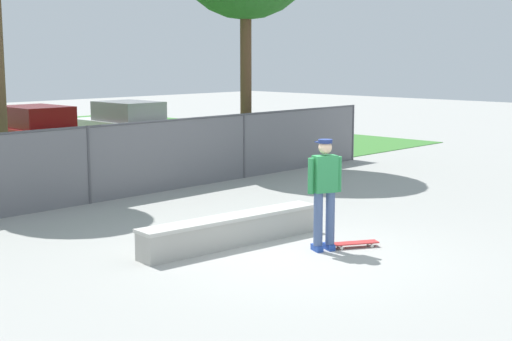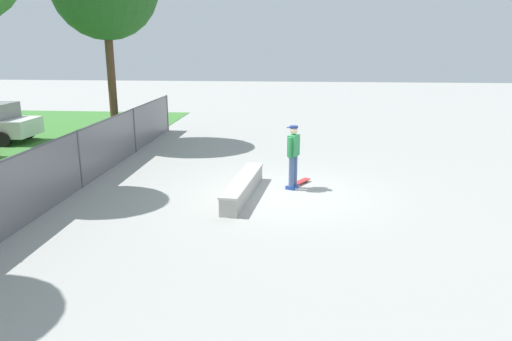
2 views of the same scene
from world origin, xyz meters
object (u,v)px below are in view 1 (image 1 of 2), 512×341
object	(u,v)px
concrete_ledge	(232,230)
skateboarder	(325,189)
skateboard	(355,243)
car_white	(127,126)
car_red	(34,133)

from	to	relation	value
concrete_ledge	skateboarder	distance (m)	1.74
concrete_ledge	skateboarder	bearing A→B (deg)	-59.68
concrete_ledge	skateboard	xyz separation A→B (m)	(1.31, -1.59, -0.18)
skateboarder	car_white	size ratio (longest dim) A/B	0.44
car_red	skateboard	bearing A→B (deg)	-97.28
concrete_ledge	skateboard	distance (m)	2.07
car_white	skateboarder	bearing A→B (deg)	-113.27
concrete_ledge	car_white	xyz separation A→B (m)	(6.37, 11.62, 0.58)
skateboarder	skateboard	distance (m)	1.12
concrete_ledge	car_white	distance (m)	13.26
skateboarder	car_white	bearing A→B (deg)	66.73
skateboarder	car_white	xyz separation A→B (m)	(5.58, 12.97, -0.19)
concrete_ledge	skateboard	world-z (taller)	concrete_ledge
skateboard	car_red	world-z (taller)	car_red
concrete_ledge	car_red	distance (m)	12.19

